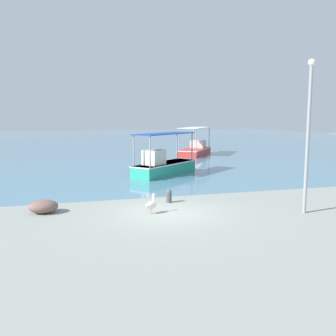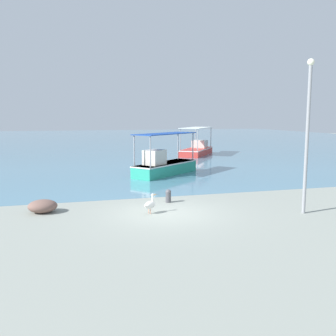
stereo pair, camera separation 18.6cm
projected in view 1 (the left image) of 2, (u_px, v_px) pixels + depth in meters
name	position (u px, v px, depth m)	size (l,w,h in m)	color
ground	(167.00, 213.00, 15.24)	(120.00, 120.00, 0.00)	gray
harbor_water	(87.00, 140.00, 60.98)	(110.00, 90.00, 0.00)	teal
fishing_boat_center	(195.00, 149.00, 38.21)	(5.02, 5.96, 2.79)	#C0352F
fishing_boat_near_left	(163.00, 165.00, 25.07)	(5.25, 4.74, 2.79)	teal
pelican	(151.00, 205.00, 15.12)	(0.70, 0.58, 0.80)	#E0997A
lamp_post	(308.00, 129.00, 14.82)	(0.28, 0.28, 6.13)	gray
mooring_bollard	(169.00, 195.00, 17.08)	(0.26, 0.26, 0.61)	#47474C
net_pile	(43.00, 206.00, 15.24)	(1.17, 1.00, 0.54)	brown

